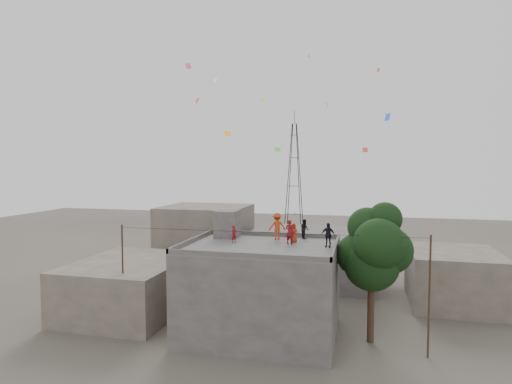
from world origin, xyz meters
TOP-DOWN VIEW (x-y plane):
  - ground at (0.00, 0.00)m, footprint 140.00×140.00m
  - main_building at (0.00, 0.00)m, footprint 10.00×8.00m
  - parapet at (0.00, 0.00)m, footprint 10.00×8.00m
  - stair_head_box at (-3.20, 2.60)m, footprint 1.60×1.80m
  - neighbor_west at (-11.00, 2.00)m, footprint 8.00×10.00m
  - neighbor_north at (2.00, 14.00)m, footprint 12.00×9.00m
  - neighbor_northwest at (-10.00, 16.00)m, footprint 9.00×8.00m
  - neighbor_east at (14.00, 10.00)m, footprint 7.00×8.00m
  - tree at (7.37, 0.60)m, footprint 4.90×4.60m
  - utility_line at (0.50, -1.25)m, footprint 20.12×0.62m
  - transmission_tower at (-4.00, 40.00)m, footprint 2.97×2.97m
  - person_red_adult at (1.79, 0.90)m, footprint 0.71×0.57m
  - person_orange_child at (1.95, 1.62)m, footprint 0.72×0.53m
  - person_dark_child at (2.49, 3.37)m, footprint 0.82×0.87m
  - person_dark_adult at (4.40, 0.55)m, footprint 1.00×0.56m
  - person_orange_adult at (0.59, 2.57)m, footprint 1.43×1.16m
  - person_red_child at (-2.04, 0.53)m, footprint 0.47×0.53m
  - kites at (0.58, 6.49)m, footprint 15.44×19.11m

SIDE VIEW (x-z plane):
  - ground at x=0.00m, z-range 0.00..0.00m
  - neighbor_west at x=-11.00m, z-range 0.00..4.00m
  - neighbor_east at x=14.00m, z-range 0.00..4.40m
  - neighbor_north at x=2.00m, z-range 0.00..5.00m
  - main_building at x=0.00m, z-range 0.00..6.10m
  - neighbor_northwest at x=-10.00m, z-range 0.00..7.00m
  - utility_line at x=0.50m, z-range 0.13..7.53m
  - tree at x=7.37m, z-range 1.55..10.65m
  - parapet at x=0.00m, z-range 6.10..6.40m
  - person_red_child at x=-2.04m, z-range 6.10..7.33m
  - person_orange_child at x=1.95m, z-range 6.10..7.46m
  - person_dark_child at x=2.49m, z-range 6.10..7.53m
  - person_dark_adult at x=4.40m, z-range 6.10..7.70m
  - person_red_adult at x=1.79m, z-range 6.10..7.77m
  - person_orange_adult at x=0.59m, z-range 6.10..8.03m
  - stair_head_box at x=-3.20m, z-range 6.10..8.10m
  - transmission_tower at x=-4.00m, z-range -0.93..19.07m
  - kites at x=0.58m, z-range 10.87..21.55m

